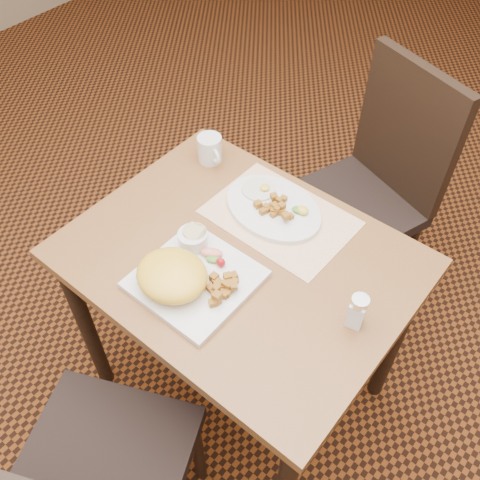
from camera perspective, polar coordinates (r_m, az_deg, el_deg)
name	(u,v)px	position (r m, az deg, el deg)	size (l,w,h in m)	color
ground	(240,383)	(2.07, -0.03, -15.03)	(8.00, 8.00, 0.00)	black
table	(240,280)	(1.52, -0.04, -4.28)	(0.90, 0.70, 0.75)	brown
chair_far	(372,182)	(2.00, 13.92, 6.04)	(0.54, 0.54, 0.97)	black
placemat	(280,217)	(1.53, 4.28, 2.43)	(0.40, 0.28, 0.00)	white
plate_square	(196,279)	(1.38, -4.77, -4.19)	(0.28, 0.28, 0.02)	silver
plate_oval	(273,208)	(1.54, 3.56, 3.43)	(0.30, 0.23, 0.02)	silver
hollandaise_mound	(172,275)	(1.34, -7.31, -3.74)	(0.19, 0.17, 0.07)	yellow
ramekin	(193,238)	(1.43, -5.04, 0.18)	(0.08, 0.08, 0.04)	silver
garnish_sq	(214,256)	(1.40, -2.80, -1.73)	(0.09, 0.06, 0.03)	#387223
fried_egg	(260,189)	(1.58, 2.10, 5.47)	(0.10, 0.10, 0.02)	white
garnish_ov	(301,210)	(1.52, 6.54, 3.19)	(0.05, 0.04, 0.02)	#387223
salt_shaker	(357,311)	(1.30, 12.42, -7.40)	(0.05, 0.05, 0.10)	white
coffee_mug	(210,149)	(1.69, -3.21, 9.65)	(0.10, 0.08, 0.09)	silver
home_fries_sq	(222,287)	(1.33, -1.90, -5.03)	(0.08, 0.12, 0.03)	#AE6D1C
home_fries_ov	(275,208)	(1.51, 3.72, 3.46)	(0.12, 0.10, 0.03)	#AE6D1C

